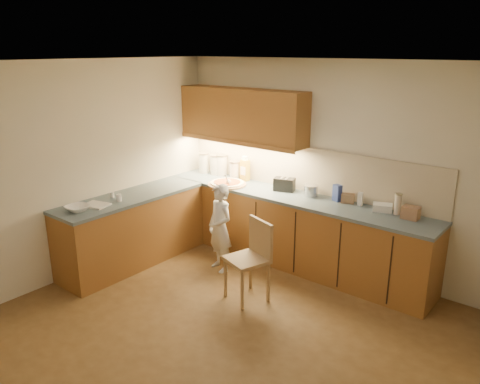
% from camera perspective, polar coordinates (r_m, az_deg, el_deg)
% --- Properties ---
extents(room, '(4.54, 4.50, 2.62)m').
position_cam_1_polar(room, '(4.25, -1.81, 2.99)').
color(room, brown).
rests_on(room, ground).
extents(l_counter, '(3.77, 2.62, 0.92)m').
position_cam_1_polar(l_counter, '(6.11, -0.61, -4.52)').
color(l_counter, '#97612C').
rests_on(l_counter, ground).
extents(backsplash, '(3.75, 0.02, 0.58)m').
position_cam_1_polar(backsplash, '(6.14, 7.72, 2.81)').
color(backsplash, beige).
rests_on(backsplash, l_counter).
extents(upper_cabinets, '(1.95, 0.36, 0.73)m').
position_cam_1_polar(upper_cabinets, '(6.40, 0.22, 9.37)').
color(upper_cabinets, '#97612C').
rests_on(upper_cabinets, ground).
extents(pizza_on_board, '(0.52, 0.52, 0.21)m').
position_cam_1_polar(pizza_on_board, '(6.39, -1.58, 1.05)').
color(pizza_on_board, tan).
rests_on(pizza_on_board, l_counter).
extents(child, '(0.47, 0.37, 1.13)m').
position_cam_1_polar(child, '(5.86, -2.46, -4.39)').
color(child, white).
rests_on(child, ground).
extents(wooden_chair, '(0.52, 0.52, 0.91)m').
position_cam_1_polar(wooden_chair, '(5.23, 1.50, -7.60)').
color(wooden_chair, tan).
rests_on(wooden_chair, ground).
extents(mixing_bowl, '(0.27, 0.27, 0.07)m').
position_cam_1_polar(mixing_bowl, '(5.69, -19.19, -1.89)').
color(mixing_bowl, white).
rests_on(mixing_bowl, l_counter).
extents(canister_a, '(0.15, 0.15, 0.30)m').
position_cam_1_polar(canister_a, '(7.02, -4.43, 3.57)').
color(canister_a, silver).
rests_on(canister_a, l_counter).
extents(canister_b, '(0.17, 0.17, 0.29)m').
position_cam_1_polar(canister_b, '(6.93, -2.98, 3.38)').
color(canister_b, silver).
rests_on(canister_b, l_counter).
extents(canister_c, '(0.16, 0.16, 0.30)m').
position_cam_1_polar(canister_c, '(6.88, -2.25, 3.33)').
color(canister_c, white).
rests_on(canister_c, l_counter).
extents(canister_d, '(0.16, 0.16, 0.25)m').
position_cam_1_polar(canister_d, '(6.69, -0.63, 2.73)').
color(canister_d, silver).
rests_on(canister_d, l_counter).
extents(oil_jug, '(0.13, 0.10, 0.35)m').
position_cam_1_polar(oil_jug, '(6.58, 0.60, 2.77)').
color(oil_jug, gold).
rests_on(oil_jug, l_counter).
extents(toaster, '(0.30, 0.23, 0.17)m').
position_cam_1_polar(toaster, '(6.15, 5.43, 0.93)').
color(toaster, black).
rests_on(toaster, l_counter).
extents(steel_pot, '(0.19, 0.19, 0.14)m').
position_cam_1_polar(steel_pot, '(5.97, 8.63, 0.19)').
color(steel_pot, silver).
rests_on(steel_pot, l_counter).
extents(blue_box, '(0.12, 0.10, 0.20)m').
position_cam_1_polar(blue_box, '(5.83, 11.77, -0.11)').
color(blue_box, '#334699').
rests_on(blue_box, l_counter).
extents(card_box_a, '(0.18, 0.16, 0.11)m').
position_cam_1_polar(card_box_a, '(5.80, 13.01, -0.76)').
color(card_box_a, '#9A7452').
rests_on(card_box_a, l_counter).
extents(white_bottle, '(0.06, 0.06, 0.16)m').
position_cam_1_polar(white_bottle, '(5.72, 14.44, -0.85)').
color(white_bottle, white).
rests_on(white_bottle, l_counter).
extents(flat_pack, '(0.25, 0.22, 0.09)m').
position_cam_1_polar(flat_pack, '(5.61, 16.98, -1.83)').
color(flat_pack, white).
rests_on(flat_pack, l_counter).
extents(tall_jar, '(0.08, 0.08, 0.25)m').
position_cam_1_polar(tall_jar, '(5.53, 18.68, -1.36)').
color(tall_jar, silver).
rests_on(tall_jar, l_counter).
extents(card_box_b, '(0.18, 0.14, 0.14)m').
position_cam_1_polar(card_box_b, '(5.45, 20.09, -2.38)').
color(card_box_b, '#A37958').
rests_on(card_box_b, l_counter).
extents(dough_cloth, '(0.34, 0.30, 0.02)m').
position_cam_1_polar(dough_cloth, '(5.81, -17.15, -1.53)').
color(dough_cloth, silver).
rests_on(dough_cloth, l_counter).
extents(spice_jar_a, '(0.07, 0.07, 0.07)m').
position_cam_1_polar(spice_jar_a, '(6.07, -15.34, -0.35)').
color(spice_jar_a, silver).
rests_on(spice_jar_a, l_counter).
extents(spice_jar_b, '(0.09, 0.09, 0.09)m').
position_cam_1_polar(spice_jar_b, '(5.90, -14.55, -0.68)').
color(spice_jar_b, white).
rests_on(spice_jar_b, l_counter).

